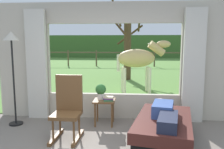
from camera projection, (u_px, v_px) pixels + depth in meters
back_wall_with_window at (114, 63)px, 5.18m from camera, size 5.20×0.12×2.55m
curtain_panel_left at (37, 65)px, 5.18m from camera, size 0.44×0.10×2.40m
curtain_panel_right at (194, 66)px, 4.92m from camera, size 0.44×0.10×2.40m
outdoor_pasture_lawn at (125, 67)px, 16.12m from camera, size 36.00×21.68×0.02m
distant_hill_ridge at (127, 46)px, 25.67m from camera, size 36.00×2.00×2.40m
recliner_sofa at (163, 129)px, 4.05m from camera, size 1.23×1.85×0.42m
reclining_person at (164, 113)px, 3.96m from camera, size 0.46×1.43×0.22m
rocking_chair at (68, 108)px, 4.18m from camera, size 0.49×0.69×1.12m
side_table at (104, 104)px, 4.85m from camera, size 0.44×0.44×0.52m
potted_plant at (101, 91)px, 4.87m from camera, size 0.22×0.22×0.32m
book_stack at (109, 99)px, 4.76m from camera, size 0.21×0.16×0.09m
floor_lamp_left at (12, 50)px, 4.69m from camera, size 0.32×0.32×1.91m
horse at (139, 59)px, 7.75m from camera, size 1.82×0.80×1.73m
pasture_tree at (127, 44)px, 10.43m from camera, size 1.50×1.48×3.56m
pasture_fence_line at (125, 56)px, 16.17m from camera, size 16.10×0.10×1.10m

